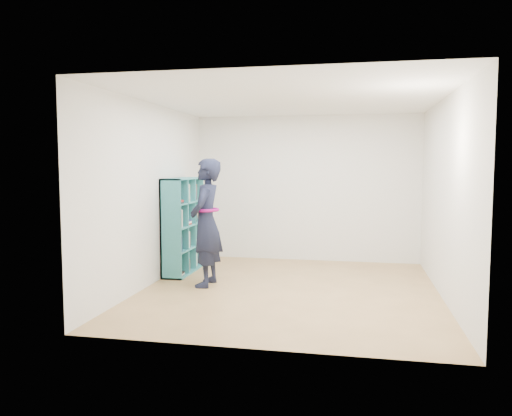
# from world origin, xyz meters

# --- Properties ---
(floor) EXTENTS (4.50, 4.50, 0.00)m
(floor) POSITION_xyz_m (0.00, 0.00, 0.00)
(floor) COLOR #9C7747
(floor) RESTS_ON ground
(ceiling) EXTENTS (4.50, 4.50, 0.00)m
(ceiling) POSITION_xyz_m (0.00, 0.00, 2.60)
(ceiling) COLOR white
(ceiling) RESTS_ON wall_back
(wall_left) EXTENTS (0.02, 4.50, 2.60)m
(wall_left) POSITION_xyz_m (-2.00, 0.00, 1.30)
(wall_left) COLOR silver
(wall_left) RESTS_ON floor
(wall_right) EXTENTS (0.02, 4.50, 2.60)m
(wall_right) POSITION_xyz_m (2.00, 0.00, 1.30)
(wall_right) COLOR silver
(wall_right) RESTS_ON floor
(wall_back) EXTENTS (4.00, 0.02, 2.60)m
(wall_back) POSITION_xyz_m (0.00, 2.25, 1.30)
(wall_back) COLOR silver
(wall_back) RESTS_ON floor
(wall_front) EXTENTS (4.00, 0.02, 2.60)m
(wall_front) POSITION_xyz_m (0.00, -2.25, 1.30)
(wall_front) COLOR silver
(wall_front) RESTS_ON floor
(bookshelf) EXTENTS (0.33, 1.14, 1.52)m
(bookshelf) POSITION_xyz_m (-1.85, 0.83, 0.74)
(bookshelf) COLOR teal
(bookshelf) RESTS_ON floor
(person) EXTENTS (0.44, 0.67, 1.81)m
(person) POSITION_xyz_m (-1.20, 0.04, 0.91)
(person) COLOR black
(person) RESTS_ON floor
(smartphone) EXTENTS (0.02, 0.11, 0.14)m
(smartphone) POSITION_xyz_m (-1.34, 0.12, 1.03)
(smartphone) COLOR silver
(smartphone) RESTS_ON person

